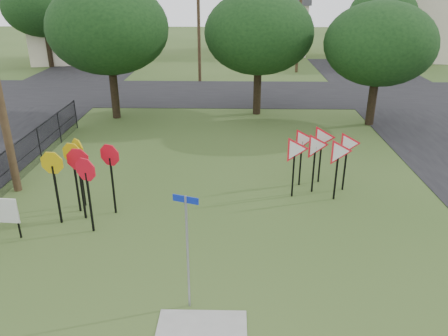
{
  "coord_description": "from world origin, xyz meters",
  "views": [
    {
      "loc": [
        0.67,
        -9.87,
        7.07
      ],
      "look_at": [
        0.37,
        3.0,
        1.6
      ],
      "focal_mm": 35.0,
      "sensor_mm": 36.0,
      "label": 1
    }
  ],
  "objects_px": {
    "stop_sign_cluster": "(80,166)",
    "info_board": "(1,212)",
    "street_name_sign": "(187,246)",
    "yield_sign_cluster": "(320,147)"
  },
  "relations": [
    {
      "from": "yield_sign_cluster",
      "to": "stop_sign_cluster",
      "type": "bearing_deg",
      "value": -164.77
    },
    {
      "from": "yield_sign_cluster",
      "to": "info_board",
      "type": "distance_m",
      "value": 10.51
    },
    {
      "from": "stop_sign_cluster",
      "to": "info_board",
      "type": "relative_size",
      "value": 1.84
    },
    {
      "from": "street_name_sign",
      "to": "yield_sign_cluster",
      "type": "height_order",
      "value": "street_name_sign"
    },
    {
      "from": "street_name_sign",
      "to": "info_board",
      "type": "height_order",
      "value": "street_name_sign"
    },
    {
      "from": "street_name_sign",
      "to": "yield_sign_cluster",
      "type": "relative_size",
      "value": 0.99
    },
    {
      "from": "info_board",
      "to": "yield_sign_cluster",
      "type": "bearing_deg",
      "value": 19.4
    },
    {
      "from": "street_name_sign",
      "to": "info_board",
      "type": "bearing_deg",
      "value": 153.6
    },
    {
      "from": "street_name_sign",
      "to": "yield_sign_cluster",
      "type": "xyz_separation_m",
      "value": [
        4.07,
        6.36,
        0.02
      ]
    },
    {
      "from": "stop_sign_cluster",
      "to": "info_board",
      "type": "distance_m",
      "value": 2.6
    }
  ]
}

